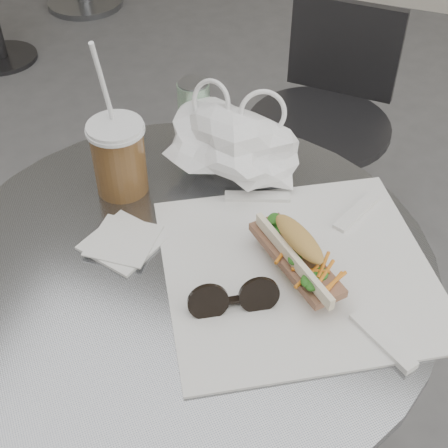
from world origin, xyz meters
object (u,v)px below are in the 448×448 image
(sunglasses, at_px, (233,300))
(drink_can, at_px, (194,109))
(iced_coffee, at_px, (119,156))
(chair_far, at_px, (318,156))
(cafe_table, at_px, (194,365))
(banh_mi, at_px, (297,254))

(sunglasses, xyz_separation_m, drink_can, (-0.22, 0.38, 0.03))
(iced_coffee, xyz_separation_m, sunglasses, (0.27, -0.18, -0.05))
(chair_far, bearing_deg, cafe_table, 91.71)
(chair_far, height_order, iced_coffee, iced_coffee)
(cafe_table, height_order, iced_coffee, iced_coffee)
(cafe_table, xyz_separation_m, sunglasses, (0.10, -0.06, 0.30))
(cafe_table, height_order, banh_mi, banh_mi)
(cafe_table, bearing_deg, sunglasses, -33.30)
(banh_mi, xyz_separation_m, drink_can, (-0.28, 0.28, 0.02))
(sunglasses, bearing_deg, cafe_table, 115.51)
(banh_mi, height_order, sunglasses, banh_mi)
(cafe_table, distance_m, drink_can, 0.47)
(drink_can, bearing_deg, sunglasses, -59.68)
(chair_far, xyz_separation_m, iced_coffee, (-0.19, -0.76, 0.47))
(iced_coffee, relative_size, drink_can, 2.46)
(iced_coffee, bearing_deg, chair_far, 76.00)
(iced_coffee, bearing_deg, sunglasses, -34.11)
(cafe_table, relative_size, banh_mi, 3.41)
(iced_coffee, height_order, drink_can, iced_coffee)
(cafe_table, height_order, sunglasses, sunglasses)
(chair_far, height_order, banh_mi, banh_mi)
(chair_far, distance_m, drink_can, 0.74)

